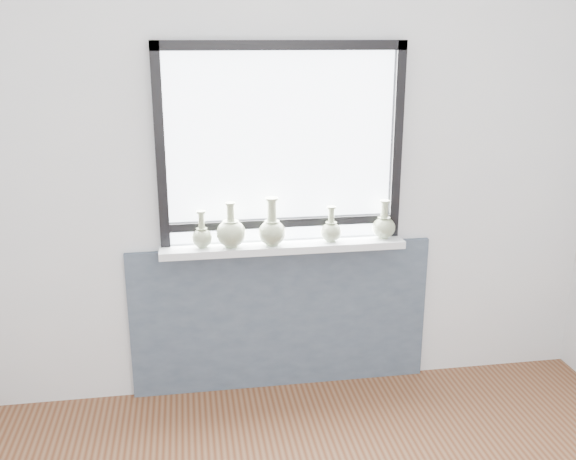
{
  "coord_description": "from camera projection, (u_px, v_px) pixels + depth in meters",
  "views": [
    {
      "loc": [
        -0.5,
        -1.54,
        1.97
      ],
      "look_at": [
        0.0,
        1.55,
        1.02
      ],
      "focal_mm": 40.0,
      "sensor_mm": 36.0,
      "label": 1
    }
  ],
  "objects": [
    {
      "name": "apron_panel",
      "position": [
        282.0,
        317.0,
        3.66
      ],
      "size": [
        1.7,
        0.03,
        0.86
      ],
      "primitive_type": "cube",
      "color": "#4C586B",
      "rests_on": "ground"
    },
    {
      "name": "window",
      "position": [
        281.0,
        141.0,
        3.36
      ],
      "size": [
        1.3,
        0.06,
        1.05
      ],
      "color": "black",
      "rests_on": "windowsill"
    },
    {
      "name": "vase_d",
      "position": [
        331.0,
        230.0,
        3.47
      ],
      "size": [
        0.11,
        0.11,
        0.2
      ],
      "rotation": [
        0.0,
        0.0,
        0.11
      ],
      "color": "#93A07B",
      "rests_on": "windowsill"
    },
    {
      "name": "vase_b",
      "position": [
        231.0,
        232.0,
        3.37
      ],
      "size": [
        0.16,
        0.16,
        0.24
      ],
      "rotation": [
        0.0,
        0.0,
        -0.35
      ],
      "color": "#93A07B",
      "rests_on": "windowsill"
    },
    {
      "name": "vase_c",
      "position": [
        272.0,
        230.0,
        3.4
      ],
      "size": [
        0.15,
        0.15,
        0.26
      ],
      "rotation": [
        0.0,
        0.0,
        0.06
      ],
      "color": "#93A07B",
      "rests_on": "windowsill"
    },
    {
      "name": "vase_a",
      "position": [
        202.0,
        236.0,
        3.37
      ],
      "size": [
        0.11,
        0.11,
        0.2
      ],
      "rotation": [
        0.0,
        0.0,
        -0.31
      ],
      "color": "#93A07B",
      "rests_on": "windowsill"
    },
    {
      "name": "windowsill",
      "position": [
        283.0,
        246.0,
        3.46
      ],
      "size": [
        1.32,
        0.18,
        0.04
      ],
      "primitive_type": "cube",
      "color": "silver",
      "rests_on": "apron_panel"
    },
    {
      "name": "vase_e",
      "position": [
        384.0,
        226.0,
        3.52
      ],
      "size": [
        0.13,
        0.13,
        0.21
      ],
      "rotation": [
        0.0,
        0.0,
        -0.08
      ],
      "color": "#93A07B",
      "rests_on": "windowsill"
    },
    {
      "name": "back_wall",
      "position": [
        280.0,
        166.0,
        3.44
      ],
      "size": [
        3.6,
        0.02,
        2.6
      ],
      "primitive_type": "cube",
      "color": "silver",
      "rests_on": "ground"
    }
  ]
}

